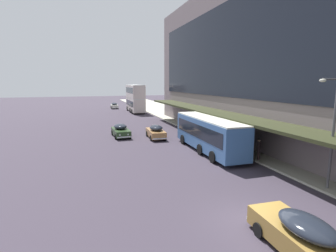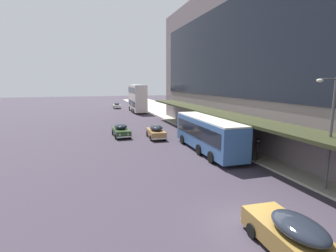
{
  "view_description": "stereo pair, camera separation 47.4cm",
  "coord_description": "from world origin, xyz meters",
  "px_view_note": "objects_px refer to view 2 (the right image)",
  "views": [
    {
      "loc": [
        -7.55,
        -9.69,
        6.62
      ],
      "look_at": [
        1.8,
        18.81,
        1.59
      ],
      "focal_mm": 28.0,
      "sensor_mm": 36.0,
      "label": 1
    },
    {
      "loc": [
        -7.1,
        -9.83,
        6.62
      ],
      "look_at": [
        1.8,
        18.81,
        1.59
      ],
      "focal_mm": 28.0,
      "sensor_mm": 36.0,
      "label": 2
    }
  ],
  "objects_px": {
    "sedan_far_back": "(117,105)",
    "sedan_oncoming_rear": "(295,237)",
    "street_lamp": "(329,126)",
    "transit_bus_kerbside_rear": "(137,97)",
    "transit_bus_kerbside_front": "(208,133)",
    "sedan_second_mid": "(156,132)",
    "pedestrian_at_kerb": "(258,148)",
    "sedan_trailing_mid": "(121,130)"
  },
  "relations": [
    {
      "from": "transit_bus_kerbside_rear",
      "to": "sedan_far_back",
      "type": "xyz_separation_m",
      "value": [
        -3.48,
        9.75,
        -2.52
      ]
    },
    {
      "from": "street_lamp",
      "to": "transit_bus_kerbside_rear",
      "type": "bearing_deg",
      "value": 93.38
    },
    {
      "from": "transit_bus_kerbside_rear",
      "to": "sedan_oncoming_rear",
      "type": "relative_size",
      "value": 2.17
    },
    {
      "from": "transit_bus_kerbside_front",
      "to": "street_lamp",
      "type": "xyz_separation_m",
      "value": [
        2.69,
        -10.56,
        2.2
      ]
    },
    {
      "from": "transit_bus_kerbside_front",
      "to": "sedan_second_mid",
      "type": "relative_size",
      "value": 2.45
    },
    {
      "from": "pedestrian_at_kerb",
      "to": "sedan_far_back",
      "type": "bearing_deg",
      "value": 97.06
    },
    {
      "from": "sedan_far_back",
      "to": "sedan_trailing_mid",
      "type": "height_order",
      "value": "sedan_trailing_mid"
    },
    {
      "from": "transit_bus_kerbside_rear",
      "to": "sedan_far_back",
      "type": "bearing_deg",
      "value": 109.63
    },
    {
      "from": "sedan_far_back",
      "to": "sedan_second_mid",
      "type": "height_order",
      "value": "sedan_second_mid"
    },
    {
      "from": "sedan_far_back",
      "to": "sedan_trailing_mid",
      "type": "distance_m",
      "value": 35.91
    },
    {
      "from": "transit_bus_kerbside_front",
      "to": "sedan_second_mid",
      "type": "bearing_deg",
      "value": 112.71
    },
    {
      "from": "transit_bus_kerbside_rear",
      "to": "street_lamp",
      "type": "xyz_separation_m",
      "value": [
        2.74,
        -46.29,
        0.84
      ]
    },
    {
      "from": "sedan_second_mid",
      "to": "street_lamp",
      "type": "height_order",
      "value": "street_lamp"
    },
    {
      "from": "pedestrian_at_kerb",
      "to": "street_lamp",
      "type": "relative_size",
      "value": 0.28
    },
    {
      "from": "transit_bus_kerbside_rear",
      "to": "sedan_oncoming_rear",
      "type": "xyz_separation_m",
      "value": [
        -3.53,
        -50.71,
        -2.44
      ]
    },
    {
      "from": "sedan_second_mid",
      "to": "pedestrian_at_kerb",
      "type": "xyz_separation_m",
      "value": [
        5.75,
        -11.62,
        0.39
      ]
    },
    {
      "from": "sedan_trailing_mid",
      "to": "sedan_far_back",
      "type": "bearing_deg",
      "value": 84.46
    },
    {
      "from": "transit_bus_kerbside_front",
      "to": "transit_bus_kerbside_rear",
      "type": "relative_size",
      "value": 1.01
    },
    {
      "from": "transit_bus_kerbside_front",
      "to": "transit_bus_kerbside_rear",
      "type": "height_order",
      "value": "transit_bus_kerbside_rear"
    },
    {
      "from": "sedan_far_back",
      "to": "transit_bus_kerbside_front",
      "type": "bearing_deg",
      "value": -85.56
    },
    {
      "from": "sedan_second_mid",
      "to": "street_lamp",
      "type": "relative_size",
      "value": 0.66
    },
    {
      "from": "sedan_trailing_mid",
      "to": "street_lamp",
      "type": "relative_size",
      "value": 0.66
    },
    {
      "from": "sedan_far_back",
      "to": "sedan_second_mid",
      "type": "distance_m",
      "value": 37.98
    },
    {
      "from": "transit_bus_kerbside_front",
      "to": "sedan_trailing_mid",
      "type": "relative_size",
      "value": 2.45
    },
    {
      "from": "transit_bus_kerbside_rear",
      "to": "pedestrian_at_kerb",
      "type": "relative_size",
      "value": 5.82
    },
    {
      "from": "sedan_oncoming_rear",
      "to": "sedan_second_mid",
      "type": "bearing_deg",
      "value": 88.88
    },
    {
      "from": "transit_bus_kerbside_front",
      "to": "pedestrian_at_kerb",
      "type": "xyz_separation_m",
      "value": [
        2.62,
        -4.12,
        -0.7
      ]
    },
    {
      "from": "transit_bus_kerbside_rear",
      "to": "sedan_oncoming_rear",
      "type": "distance_m",
      "value": 50.89
    },
    {
      "from": "transit_bus_kerbside_rear",
      "to": "sedan_oncoming_rear",
      "type": "bearing_deg",
      "value": -93.98
    },
    {
      "from": "pedestrian_at_kerb",
      "to": "transit_bus_kerbside_front",
      "type": "bearing_deg",
      "value": 122.4
    },
    {
      "from": "street_lamp",
      "to": "sedan_trailing_mid",
      "type": "bearing_deg",
      "value": 115.49
    },
    {
      "from": "transit_bus_kerbside_front",
      "to": "sedan_far_back",
      "type": "relative_size",
      "value": 2.28
    },
    {
      "from": "sedan_trailing_mid",
      "to": "pedestrian_at_kerb",
      "type": "height_order",
      "value": "pedestrian_at_kerb"
    },
    {
      "from": "transit_bus_kerbside_rear",
      "to": "pedestrian_at_kerb",
      "type": "height_order",
      "value": "transit_bus_kerbside_rear"
    },
    {
      "from": "sedan_far_back",
      "to": "sedan_trailing_mid",
      "type": "bearing_deg",
      "value": -95.54
    },
    {
      "from": "sedan_far_back",
      "to": "sedan_oncoming_rear",
      "type": "bearing_deg",
      "value": -90.05
    },
    {
      "from": "sedan_far_back",
      "to": "street_lamp",
      "type": "bearing_deg",
      "value": -83.67
    },
    {
      "from": "transit_bus_kerbside_front",
      "to": "sedan_far_back",
      "type": "distance_m",
      "value": 45.63
    },
    {
      "from": "sedan_oncoming_rear",
      "to": "street_lamp",
      "type": "bearing_deg",
      "value": 35.15
    },
    {
      "from": "sedan_far_back",
      "to": "pedestrian_at_kerb",
      "type": "height_order",
      "value": "pedestrian_at_kerb"
    },
    {
      "from": "sedan_oncoming_rear",
      "to": "street_lamp",
      "type": "distance_m",
      "value": 8.33
    },
    {
      "from": "transit_bus_kerbside_rear",
      "to": "sedan_trailing_mid",
      "type": "distance_m",
      "value": 27.02
    }
  ]
}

